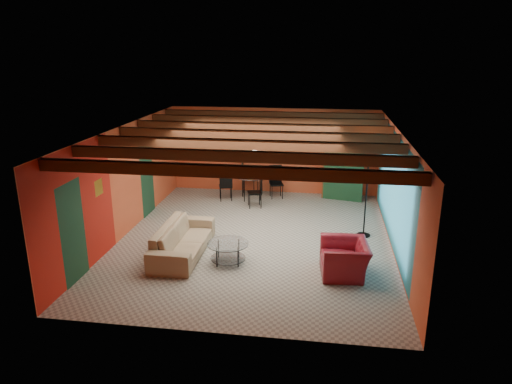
% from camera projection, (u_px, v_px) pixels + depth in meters
% --- Properties ---
extents(room, '(6.52, 8.01, 2.71)m').
position_uv_depth(room, '(255.00, 143.00, 10.95)').
color(room, gray).
rests_on(room, ground).
extents(sofa, '(0.94, 2.39, 0.70)m').
position_uv_depth(sofa, '(183.00, 240.00, 10.63)').
color(sofa, '#8C765A').
rests_on(sofa, ground).
extents(armchair, '(1.03, 1.15, 0.70)m').
position_uv_depth(armchair, '(345.00, 258.00, 9.68)').
color(armchair, maroon).
rests_on(armchair, ground).
extents(coffee_table, '(1.02, 1.02, 0.46)m').
position_uv_depth(coffee_table, '(228.00, 253.00, 10.24)').
color(coffee_table, silver).
rests_on(coffee_table, ground).
extents(dining_table, '(2.42, 2.42, 1.02)m').
position_uv_depth(dining_table, '(251.00, 183.00, 14.45)').
color(dining_table, silver).
rests_on(dining_table, ground).
extents(armoire, '(1.25, 0.80, 2.03)m').
position_uv_depth(armoire, '(343.00, 166.00, 14.43)').
color(armoire, brown).
rests_on(armoire, ground).
extents(floor_lamp, '(0.55, 0.55, 2.04)m').
position_uv_depth(floor_lamp, '(366.00, 197.00, 11.46)').
color(floor_lamp, black).
rests_on(floor_lamp, ground).
extents(ceiling_fan, '(1.50, 1.50, 0.44)m').
position_uv_depth(ceiling_fan, '(255.00, 144.00, 10.84)').
color(ceiling_fan, '#472614').
rests_on(ceiling_fan, ceiling).
extents(painting, '(1.05, 0.03, 0.65)m').
position_uv_depth(painting, '(245.00, 141.00, 14.92)').
color(painting, black).
rests_on(painting, wall_back).
extents(potted_plant, '(0.57, 0.53, 0.51)m').
position_uv_depth(potted_plant, '(346.00, 125.00, 14.06)').
color(potted_plant, '#26661E').
rests_on(potted_plant, armoire).
extents(vase, '(0.21, 0.21, 0.20)m').
position_uv_depth(vase, '(251.00, 164.00, 14.27)').
color(vase, orange).
rests_on(vase, dining_table).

